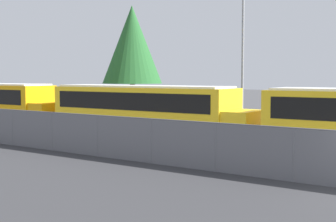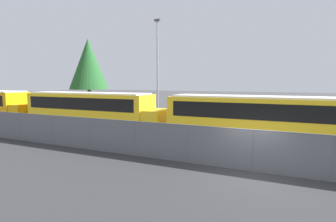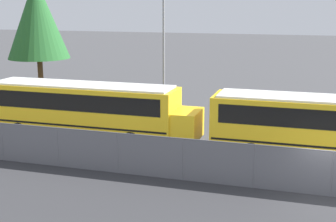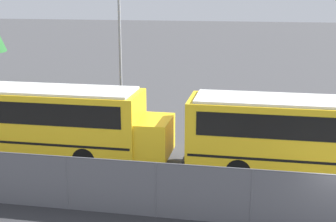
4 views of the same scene
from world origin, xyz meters
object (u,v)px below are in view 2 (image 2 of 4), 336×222
Objects in this scene: school_bus_3 at (263,118)px; tree_1 at (88,64)px; light_pole at (157,67)px; school_bus_2 at (91,108)px.

school_bus_3 is 1.28× the size of tree_1.
tree_1 reaches higher than school_bus_3.
school_bus_3 is at bearing -26.37° from tree_1.
light_pole is at bearing 144.64° from school_bus_3.
tree_1 is at bearing 153.63° from school_bus_3.
light_pole is 1.06× the size of tree_1.
tree_1 is at bearing 163.13° from light_pole.
school_bus_3 is (12.96, -0.12, 0.00)m from school_bus_2.
tree_1 is (-12.00, 3.64, 0.81)m from light_pole.
school_bus_2 is at bearing -106.02° from light_pole.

